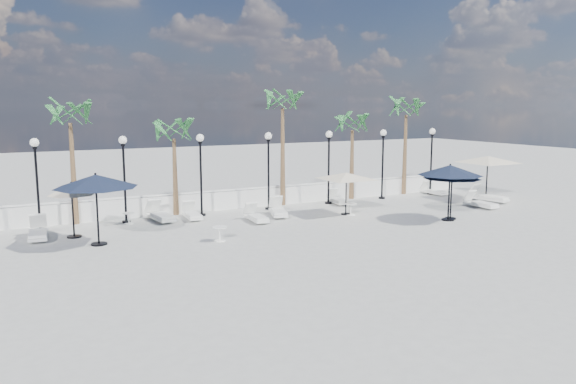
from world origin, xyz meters
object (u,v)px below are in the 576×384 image
lounger_8 (488,197)px  parasol_cream_small (72,190)px  lounger_7 (434,191)px  parasol_navy_right (450,171)px  lounger_2 (192,214)px  lounger_3 (256,216)px  lounger_1 (160,215)px  lounger_5 (337,200)px  parasol_navy_left (96,181)px  parasol_navy_mid (452,174)px  parasol_cream_sq_a (346,173)px  lounger_4 (278,211)px  lounger_0 (38,232)px  lounger_6 (480,203)px  parasol_cream_sq_b (488,156)px

lounger_8 → parasol_cream_small: parasol_cream_small is taller
lounger_8 → lounger_7: bearing=92.2°
lounger_8 → parasol_navy_right: bearing=-167.2°
lounger_2 → lounger_3: bearing=-34.0°
lounger_1 → lounger_5: (9.43, -0.00, -0.04)m
parasol_navy_right → parasol_cream_small: 16.02m
parasol_navy_left → parasol_navy_mid: parasol_navy_left is taller
parasol_cream_sq_a → lounger_5: bearing=65.4°
lounger_4 → lounger_5: lounger_4 is taller
lounger_5 → parasol_cream_small: parasol_cream_small is taller
lounger_0 → lounger_6: (20.40, -3.11, -0.02)m
lounger_4 → lounger_5: (4.22, 1.46, -0.03)m
lounger_7 → parasol_navy_right: 7.73m
lounger_3 → parasol_cream_sq_b: bearing=1.8°
lounger_2 → parasol_navy_mid: size_ratio=0.71×
lounger_4 → lounger_8: (11.79, -1.73, 0.02)m
lounger_0 → lounger_2: (6.53, 0.94, -0.03)m
lounger_3 → parasol_navy_mid: size_ratio=0.72×
lounger_1 → parasol_navy_left: parasol_navy_left is taller
parasol_navy_mid → lounger_8: bearing=26.6°
lounger_5 → lounger_8: size_ratio=0.82×
parasol_navy_right → parasol_cream_sq_b: same height
lounger_6 → parasol_cream_small: 19.39m
parasol_navy_mid → parasol_cream_sq_b: 6.55m
lounger_8 → parasol_navy_left: parasol_navy_left is taller
lounger_0 → lounger_5: bearing=10.2°
lounger_7 → parasol_cream_small: (-19.92, -1.58, 1.67)m
lounger_5 → lounger_7: lounger_7 is taller
lounger_5 → lounger_6: (5.85, -4.32, 0.02)m
lounger_6 → parasol_cream_sq_a: (-7.06, 1.67, 1.76)m
lounger_4 → parasol_navy_right: (6.35, -4.48, 2.01)m
lounger_3 → lounger_7: (12.32, 2.16, -0.01)m
lounger_0 → lounger_5: size_ratio=1.15×
parasol_cream_sq_a → lounger_6: bearing=-13.3°
lounger_5 → parasol_cream_sq_b: parasol_cream_sq_b is taller
lounger_2 → lounger_6: (13.88, -4.05, 0.01)m
parasol_cream_sq_a → parasol_cream_small: 12.12m
lounger_0 → parasol_cream_sq_b: 22.82m
lounger_0 → lounger_8: bearing=0.3°
lounger_3 → lounger_8: 13.29m
lounger_4 → parasol_cream_sq_a: (3.01, -1.19, 1.74)m
parasol_cream_sq_b → lounger_7: bearing=120.2°
lounger_0 → lounger_2: bearing=13.7°
lounger_5 → parasol_navy_right: parasol_navy_right is taller
lounger_6 → lounger_5: bearing=143.3°
lounger_8 → parasol_cream_small: bearing=161.6°
lounger_1 → parasol_cream_small: 4.47m
lounger_6 → parasol_cream_sq_b: parasol_cream_sq_b is taller
lounger_2 → lounger_6: lounger_6 is taller
lounger_0 → parasol_cream_small: bearing=-10.8°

